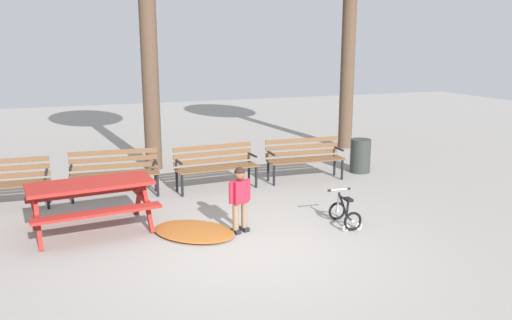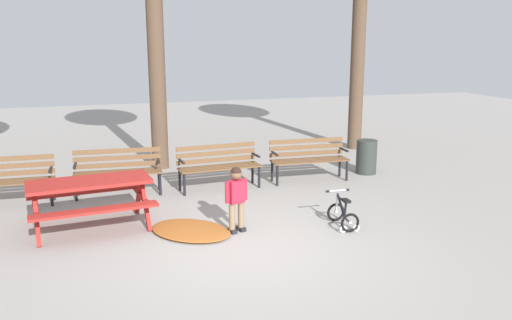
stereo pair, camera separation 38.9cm
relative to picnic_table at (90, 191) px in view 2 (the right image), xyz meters
The scene contains 10 objects.
ground 2.58m from the picnic_table, 37.89° to the right, with size 36.00×36.00×0.00m, color gray.
picnic_table is the anchor object (origin of this frame).
park_bench_far_left 2.17m from the picnic_table, 129.99° to the left, with size 1.62×0.52×0.85m.
park_bench_left 1.84m from the picnic_table, 73.86° to the left, with size 1.63×0.57×0.85m.
park_bench_right 2.88m from the picnic_table, 33.69° to the left, with size 1.63×0.56×0.85m.
park_bench_far_right 4.61m from the picnic_table, 20.69° to the left, with size 1.62×0.53×0.85m.
child_standing 2.24m from the picnic_table, 21.71° to the right, with size 0.37×0.23×1.01m.
kids_bicycle 3.89m from the picnic_table, 16.69° to the right, with size 0.39×0.57×0.54m.
leaf_pile 1.65m from the picnic_table, 24.52° to the right, with size 1.31×0.92×0.07m, color #9E5623.
trash_bin 6.01m from the picnic_table, 17.17° to the left, with size 0.44×0.44×0.73m, color #2D332D.
Camera 2 is at (-1.91, -6.51, 2.83)m, focal length 36.79 mm.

